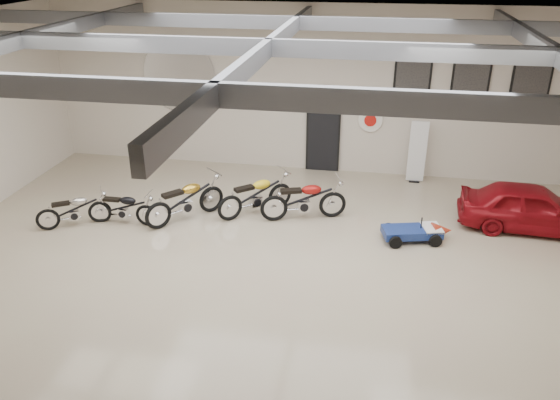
% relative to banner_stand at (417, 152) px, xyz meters
% --- Properties ---
extents(floor, '(16.00, 12.00, 0.01)m').
position_rel_banner_stand_xyz_m(floor, '(-3.33, -5.50, -0.94)').
color(floor, tan).
rests_on(floor, ground).
extents(ceiling, '(16.00, 12.00, 0.01)m').
position_rel_banner_stand_xyz_m(ceiling, '(-3.33, -5.50, 4.06)').
color(ceiling, gray).
rests_on(ceiling, back_wall).
extents(back_wall, '(16.00, 0.02, 5.00)m').
position_rel_banner_stand_xyz_m(back_wall, '(-3.33, 0.50, 1.56)').
color(back_wall, beige).
rests_on(back_wall, floor).
extents(ceiling_beams, '(15.80, 11.80, 0.32)m').
position_rel_banner_stand_xyz_m(ceiling_beams, '(-3.33, -5.50, 3.81)').
color(ceiling_beams, slate).
rests_on(ceiling_beams, ceiling).
extents(door, '(0.92, 0.08, 2.10)m').
position_rel_banner_stand_xyz_m(door, '(-2.83, 0.45, 0.11)').
color(door, black).
rests_on(door, back_wall).
extents(logo_plaque, '(2.30, 0.06, 1.16)m').
position_rel_banner_stand_xyz_m(logo_plaque, '(-7.33, 0.45, 1.86)').
color(logo_plaque, silver).
rests_on(logo_plaque, back_wall).
extents(poster_left, '(1.05, 0.08, 1.35)m').
position_rel_banner_stand_xyz_m(poster_left, '(-0.33, 0.46, 2.16)').
color(poster_left, black).
rests_on(poster_left, back_wall).
extents(poster_mid, '(1.05, 0.08, 1.35)m').
position_rel_banner_stand_xyz_m(poster_mid, '(1.27, 0.46, 2.16)').
color(poster_mid, black).
rests_on(poster_mid, back_wall).
extents(poster_right, '(1.05, 0.08, 1.35)m').
position_rel_banner_stand_xyz_m(poster_right, '(2.87, 0.46, 2.16)').
color(poster_right, black).
rests_on(poster_right, back_wall).
extents(oil_sign, '(0.72, 0.10, 0.72)m').
position_rel_banner_stand_xyz_m(oil_sign, '(-1.43, 0.45, 0.76)').
color(oil_sign, white).
rests_on(oil_sign, back_wall).
extents(banner_stand, '(0.51, 0.21, 1.88)m').
position_rel_banner_stand_xyz_m(banner_stand, '(0.00, 0.00, 0.00)').
color(banner_stand, white).
rests_on(banner_stand, floor).
extents(motorcycle_silver, '(1.79, 1.38, 0.92)m').
position_rel_banner_stand_xyz_m(motorcycle_silver, '(-8.57, -4.42, -0.48)').
color(motorcycle_silver, silver).
rests_on(motorcycle_silver, floor).
extents(motorcycle_black, '(1.77, 0.55, 0.92)m').
position_rel_banner_stand_xyz_m(motorcycle_black, '(-7.40, -4.08, -0.48)').
color(motorcycle_black, silver).
rests_on(motorcycle_black, floor).
extents(motorcycle_gold, '(1.97, 2.11, 1.15)m').
position_rel_banner_stand_xyz_m(motorcycle_gold, '(-5.92, -3.59, -0.36)').
color(motorcycle_gold, silver).
rests_on(motorcycle_gold, floor).
extents(motorcycle_yellow, '(2.04, 1.89, 1.11)m').
position_rel_banner_stand_xyz_m(motorcycle_yellow, '(-4.23, -2.93, -0.39)').
color(motorcycle_yellow, silver).
rests_on(motorcycle_yellow, floor).
extents(motorcycle_red, '(2.29, 1.33, 1.14)m').
position_rel_banner_stand_xyz_m(motorcycle_red, '(-2.95, -3.02, -0.37)').
color(motorcycle_red, silver).
rests_on(motorcycle_red, floor).
extents(go_kart, '(1.84, 1.17, 0.62)m').
position_rel_banner_stand_xyz_m(go_kart, '(-0.09, -3.66, -0.63)').
color(go_kart, navy).
rests_on(go_kart, floor).
extents(vintage_car, '(1.61, 3.53, 1.18)m').
position_rel_banner_stand_xyz_m(vintage_car, '(2.67, -2.56, -0.35)').
color(vintage_car, maroon).
rests_on(vintage_car, floor).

